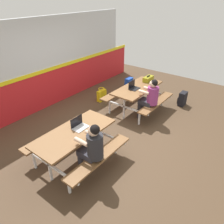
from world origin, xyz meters
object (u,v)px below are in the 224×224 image
object	(u,v)px
backpack_dark	(182,99)
tote_bag_bright	(102,95)
student_further	(150,96)
laptop_dark	(134,87)
student_nearer	(92,147)
satchel_spare	(129,84)
picnic_table_left	(75,139)
toolbox_grey	(148,79)
picnic_table_right	(137,92)
laptop_silver	(79,126)

from	to	relation	value
backpack_dark	tote_bag_bright	size ratio (longest dim) A/B	1.02
student_further	backpack_dark	distance (m)	1.55
laptop_dark	student_nearer	bearing A→B (deg)	-163.37
student_nearer	student_further	distance (m)	2.54
tote_bag_bright	laptop_dark	bearing A→B (deg)	-89.82
student_nearer	tote_bag_bright	world-z (taller)	student_nearer
satchel_spare	student_nearer	bearing A→B (deg)	-155.55
picnic_table_left	backpack_dark	world-z (taller)	picnic_table_left
student_further	satchel_spare	size ratio (longest dim) A/B	2.74
toolbox_grey	tote_bag_bright	bearing A→B (deg)	122.43
picnic_table_left	picnic_table_right	world-z (taller)	same
laptop_dark	toolbox_grey	distance (m)	0.79
student_further	tote_bag_bright	distance (m)	1.87
toolbox_grey	satchel_spare	size ratio (longest dim) A/B	0.91
satchel_spare	picnic_table_right	bearing A→B (deg)	-137.36
student_further	backpack_dark	size ratio (longest dim) A/B	2.74
laptop_silver	laptop_dark	size ratio (longest dim) A/B	1.00
laptop_silver	laptop_dark	bearing A→B (deg)	4.70
laptop_dark	backpack_dark	world-z (taller)	laptop_dark
student_further	tote_bag_bright	world-z (taller)	student_further
picnic_table_right	satchel_spare	world-z (taller)	picnic_table_right
student_further	picnic_table_right	bearing A→B (deg)	63.59
toolbox_grey	tote_bag_bright	xyz separation A→B (m)	(-0.79, 1.24, -0.62)
laptop_dark	satchel_spare	bearing A→B (deg)	37.68
satchel_spare	laptop_silver	bearing A→B (deg)	-161.92
picnic_table_right	student_further	distance (m)	0.64
picnic_table_left	tote_bag_bright	size ratio (longest dim) A/B	4.02
laptop_silver	tote_bag_bright	size ratio (longest dim) A/B	0.74
picnic_table_right	laptop_dark	size ratio (longest dim) A/B	5.41
picnic_table_left	toolbox_grey	bearing A→B (deg)	3.36
picnic_table_left	laptop_dark	size ratio (longest dim) A/B	5.41
student_nearer	student_further	size ratio (longest dim) A/B	1.00
student_nearer	backpack_dark	distance (m)	3.98
laptop_silver	picnic_table_right	bearing A→B (deg)	3.55
laptop_silver	laptop_dark	distance (m)	2.38
backpack_dark	picnic_table_right	bearing A→B (deg)	138.69
laptop_dark	student_further	bearing A→B (deg)	-100.30
student_further	satchel_spare	xyz separation A→B (m)	(1.41, 1.60, -0.49)
picnic_table_right	backpack_dark	size ratio (longest dim) A/B	3.93
picnic_table_right	tote_bag_bright	world-z (taller)	picnic_table_right
toolbox_grey	laptop_silver	bearing A→B (deg)	-177.13
picnic_table_right	tote_bag_bright	bearing A→B (deg)	97.92
picnic_table_right	student_nearer	world-z (taller)	student_nearer
picnic_table_right	laptop_silver	xyz separation A→B (m)	(-2.54, -0.16, 0.21)
laptop_silver	tote_bag_bright	xyz separation A→B (m)	(2.37, 1.40, -0.59)
student_further	laptop_dark	bearing A→B (deg)	79.70
student_nearer	laptop_silver	distance (m)	0.66
picnic_table_left	student_nearer	world-z (taller)	student_nearer
laptop_dark	backpack_dark	bearing A→B (deg)	-38.42
student_nearer	laptop_dark	bearing A→B (deg)	16.63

